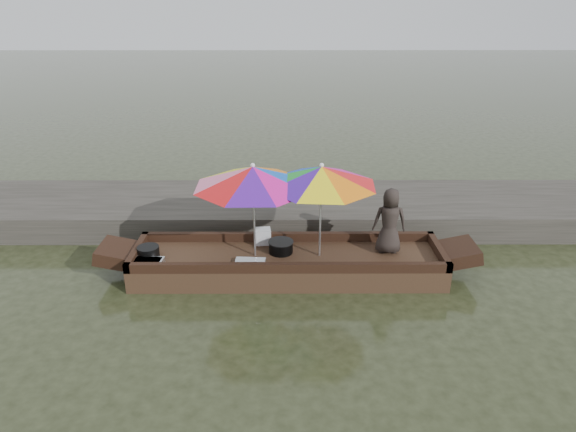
{
  "coord_description": "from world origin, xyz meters",
  "views": [
    {
      "loc": [
        -0.03,
        -7.38,
        4.17
      ],
      "look_at": [
        0.0,
        0.1,
        1.0
      ],
      "focal_mm": 32.0,
      "sensor_mm": 36.0,
      "label": 1
    }
  ],
  "objects_px": {
    "supply_bag": "(262,236)",
    "charcoal_grill": "(281,247)",
    "umbrella_bow": "(254,211)",
    "vendor": "(390,221)",
    "boat_hull": "(288,265)",
    "cooking_pot": "(148,252)",
    "tray_scallop": "(250,263)",
    "tray_crayfish": "(147,263)",
    "umbrella_stern": "(321,211)"
  },
  "relations": [
    {
      "from": "umbrella_bow",
      "to": "umbrella_stern",
      "type": "height_order",
      "value": "same"
    },
    {
      "from": "tray_crayfish",
      "to": "vendor",
      "type": "xyz_separation_m",
      "value": [
        3.81,
        0.47,
        0.5
      ]
    },
    {
      "from": "supply_bag",
      "to": "umbrella_bow",
      "type": "height_order",
      "value": "umbrella_bow"
    },
    {
      "from": "charcoal_grill",
      "to": "vendor",
      "type": "xyz_separation_m",
      "value": [
        1.74,
        0.03,
        0.46
      ]
    },
    {
      "from": "umbrella_bow",
      "to": "boat_hull",
      "type": "bearing_deg",
      "value": 0.0
    },
    {
      "from": "tray_scallop",
      "to": "supply_bag",
      "type": "distance_m",
      "value": 0.8
    },
    {
      "from": "umbrella_stern",
      "to": "cooking_pot",
      "type": "bearing_deg",
      "value": -179.01
    },
    {
      "from": "tray_crayfish",
      "to": "charcoal_grill",
      "type": "xyz_separation_m",
      "value": [
        2.07,
        0.45,
        0.05
      ]
    },
    {
      "from": "supply_bag",
      "to": "umbrella_stern",
      "type": "relative_size",
      "value": 0.16
    },
    {
      "from": "boat_hull",
      "to": "cooking_pot",
      "type": "xyz_separation_m",
      "value": [
        -2.24,
        -0.05,
        0.27
      ]
    },
    {
      "from": "supply_bag",
      "to": "umbrella_bow",
      "type": "relative_size",
      "value": 0.15
    },
    {
      "from": "supply_bag",
      "to": "charcoal_grill",
      "type": "bearing_deg",
      "value": -46.87
    },
    {
      "from": "supply_bag",
      "to": "umbrella_bow",
      "type": "distance_m",
      "value": 0.79
    },
    {
      "from": "boat_hull",
      "to": "umbrella_bow",
      "type": "bearing_deg",
      "value": 180.0
    },
    {
      "from": "umbrella_stern",
      "to": "umbrella_bow",
      "type": "bearing_deg",
      "value": 180.0
    },
    {
      "from": "supply_bag",
      "to": "boat_hull",
      "type": "bearing_deg",
      "value": -46.12
    },
    {
      "from": "vendor",
      "to": "umbrella_bow",
      "type": "distance_m",
      "value": 2.18
    },
    {
      "from": "vendor",
      "to": "tray_scallop",
      "type": "bearing_deg",
      "value": 16.27
    },
    {
      "from": "cooking_pot",
      "to": "vendor",
      "type": "height_order",
      "value": "vendor"
    },
    {
      "from": "tray_scallop",
      "to": "umbrella_stern",
      "type": "distance_m",
      "value": 1.37
    },
    {
      "from": "cooking_pot",
      "to": "tray_crayfish",
      "type": "bearing_deg",
      "value": -80.15
    },
    {
      "from": "boat_hull",
      "to": "supply_bag",
      "type": "height_order",
      "value": "supply_bag"
    },
    {
      "from": "umbrella_bow",
      "to": "cooking_pot",
      "type": "bearing_deg",
      "value": -178.41
    },
    {
      "from": "boat_hull",
      "to": "charcoal_grill",
      "type": "relative_size",
      "value": 12.75
    },
    {
      "from": "tray_scallop",
      "to": "supply_bag",
      "type": "xyz_separation_m",
      "value": [
        0.16,
        0.78,
        0.1
      ]
    },
    {
      "from": "cooking_pot",
      "to": "supply_bag",
      "type": "height_order",
      "value": "supply_bag"
    },
    {
      "from": "tray_scallop",
      "to": "umbrella_bow",
      "type": "distance_m",
      "value": 0.82
    },
    {
      "from": "cooking_pot",
      "to": "tray_scallop",
      "type": "relative_size",
      "value": 0.74
    },
    {
      "from": "tray_crayfish",
      "to": "tray_scallop",
      "type": "height_order",
      "value": "tray_crayfish"
    },
    {
      "from": "umbrella_bow",
      "to": "umbrella_stern",
      "type": "distance_m",
      "value": 1.04
    },
    {
      "from": "boat_hull",
      "to": "umbrella_bow",
      "type": "xyz_separation_m",
      "value": [
        -0.53,
        0.0,
        0.95
      ]
    },
    {
      "from": "cooking_pot",
      "to": "supply_bag",
      "type": "relative_size",
      "value": 1.23
    },
    {
      "from": "tray_crayfish",
      "to": "supply_bag",
      "type": "xyz_separation_m",
      "value": [
        1.75,
        0.79,
        0.09
      ]
    },
    {
      "from": "charcoal_grill",
      "to": "supply_bag",
      "type": "height_order",
      "value": "supply_bag"
    },
    {
      "from": "boat_hull",
      "to": "tray_scallop",
      "type": "height_order",
      "value": "tray_scallop"
    },
    {
      "from": "charcoal_grill",
      "to": "supply_bag",
      "type": "xyz_separation_m",
      "value": [
        -0.32,
        0.34,
        0.04
      ]
    },
    {
      "from": "tray_scallop",
      "to": "umbrella_stern",
      "type": "xyz_separation_m",
      "value": [
        1.1,
        0.33,
        0.74
      ]
    },
    {
      "from": "tray_scallop",
      "to": "charcoal_grill",
      "type": "height_order",
      "value": "charcoal_grill"
    },
    {
      "from": "supply_bag",
      "to": "umbrella_bow",
      "type": "xyz_separation_m",
      "value": [
        -0.1,
        -0.45,
        0.65
      ]
    },
    {
      "from": "boat_hull",
      "to": "cooking_pot",
      "type": "relative_size",
      "value": 14.39
    },
    {
      "from": "cooking_pot",
      "to": "tray_crayfish",
      "type": "height_order",
      "value": "cooking_pot"
    },
    {
      "from": "cooking_pot",
      "to": "vendor",
      "type": "xyz_separation_m",
      "value": [
        3.86,
        0.19,
        0.46
      ]
    },
    {
      "from": "charcoal_grill",
      "to": "umbrella_bow",
      "type": "relative_size",
      "value": 0.21
    },
    {
      "from": "cooking_pot",
      "to": "umbrella_stern",
      "type": "height_order",
      "value": "umbrella_stern"
    },
    {
      "from": "vendor",
      "to": "umbrella_bow",
      "type": "bearing_deg",
      "value": 8.1
    },
    {
      "from": "cooking_pot",
      "to": "tray_crayfish",
      "type": "xyz_separation_m",
      "value": [
        0.05,
        -0.29,
        -0.05
      ]
    },
    {
      "from": "tray_scallop",
      "to": "boat_hull",
      "type": "bearing_deg",
      "value": 28.81
    },
    {
      "from": "boat_hull",
      "to": "tray_crayfish",
      "type": "xyz_separation_m",
      "value": [
        -2.19,
        -0.34,
        0.22
      ]
    },
    {
      "from": "supply_bag",
      "to": "vendor",
      "type": "height_order",
      "value": "vendor"
    },
    {
      "from": "cooking_pot",
      "to": "charcoal_grill",
      "type": "bearing_deg",
      "value": 4.3
    }
  ]
}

